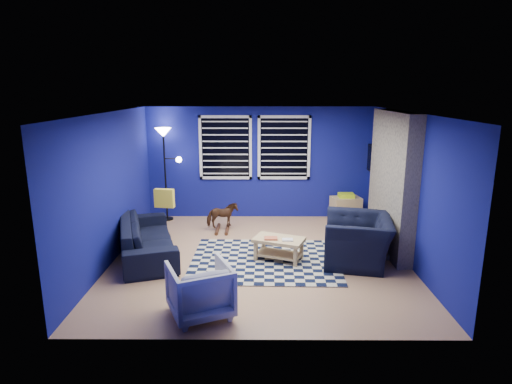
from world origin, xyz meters
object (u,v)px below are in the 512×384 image
coffee_table (279,244)px  cabinet (346,208)px  tv (375,160)px  armchair_big (358,240)px  sofa (147,238)px  rocking_horse (222,215)px  floor_lamp (165,145)px  armchair_bent (200,290)px

coffee_table → cabinet: size_ratio=1.37×
tv → armchair_big: size_ratio=0.82×
tv → sofa: size_ratio=0.45×
rocking_horse → floor_lamp: size_ratio=0.30×
rocking_horse → coffee_table: rocking_horse is taller
coffee_table → cabinet: 2.84m
armchair_bent → coffee_table: armchair_bent is taller
tv → armchair_bent: bearing=-129.3°
rocking_horse → floor_lamp: bearing=40.4°
floor_lamp → armchair_bent: bearing=-72.9°
cabinet → tv: bearing=-37.1°
tv → sofa: bearing=-157.1°
armchair_bent → cabinet: armchair_bent is taller
sofa → coffee_table: size_ratio=2.33×
floor_lamp → tv: bearing=-3.1°
sofa → armchair_bent: 2.38m
sofa → rocking_horse: (1.21, 1.33, 0.01)m
sofa → cabinet: bearing=-79.4°
tv → rocking_horse: tv is taller
rocking_horse → cabinet: cabinet is taller
armchair_big → armchair_bent: bearing=-43.4°
tv → floor_lamp: (-4.49, 0.25, 0.28)m
coffee_table → floor_lamp: size_ratio=0.46×
tv → cabinet: 1.26m
coffee_table → floor_lamp: bearing=135.5°
sofa → armchair_bent: armchair_bent is taller
rocking_horse → floor_lamp: 2.02m
rocking_horse → coffee_table: size_ratio=0.66×
tv → coffee_table: bearing=-135.3°
sofa → armchair_big: 3.65m
armchair_big → floor_lamp: size_ratio=0.59×
armchair_big → coffee_table: size_ratio=1.29×
tv → coffee_table: 3.18m
armchair_bent → floor_lamp: (-1.28, 4.17, 1.33)m
armchair_bent → cabinet: (2.71, 4.17, -0.08)m
floor_lamp → sofa: bearing=-88.1°
armchair_bent → floor_lamp: floor_lamp is taller
tv → floor_lamp: size_ratio=0.49×
tv → armchair_big: bearing=-110.0°
sofa → rocking_horse: 1.80m
coffee_table → armchair_bent: bearing=-121.1°
rocking_horse → sofa: bearing=119.4°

